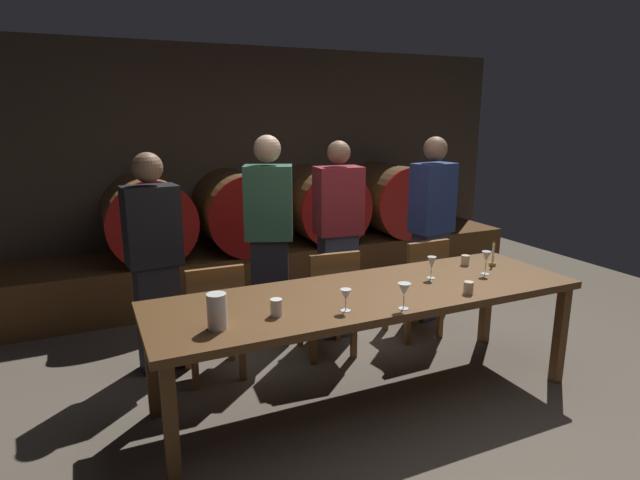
# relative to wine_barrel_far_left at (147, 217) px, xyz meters

# --- Properties ---
(ground_plane) EXTENTS (7.97, 7.97, 0.00)m
(ground_plane) POSITION_rel_wine_barrel_far_left_xyz_m (1.38, -2.56, -0.91)
(ground_plane) COLOR brown
(back_wall) EXTENTS (6.13, 0.24, 2.61)m
(back_wall) POSITION_rel_wine_barrel_far_left_xyz_m (1.38, 0.55, 0.40)
(back_wall) COLOR #473A2D
(back_wall) RESTS_ON ground
(barrel_shelf) EXTENTS (5.52, 0.90, 0.50)m
(barrel_shelf) POSITION_rel_wine_barrel_far_left_xyz_m (1.38, 0.00, -0.66)
(barrel_shelf) COLOR brown
(barrel_shelf) RESTS_ON ground
(wine_barrel_far_left) EXTENTS (0.82, 0.95, 0.82)m
(wine_barrel_far_left) POSITION_rel_wine_barrel_far_left_xyz_m (0.00, 0.00, 0.00)
(wine_barrel_far_left) COLOR brown
(wine_barrel_far_left) RESTS_ON barrel_shelf
(wine_barrel_center_left) EXTENTS (0.82, 0.95, 0.82)m
(wine_barrel_center_left) POSITION_rel_wine_barrel_far_left_xyz_m (0.91, 0.00, 0.00)
(wine_barrel_center_left) COLOR #513319
(wine_barrel_center_left) RESTS_ON barrel_shelf
(wine_barrel_center_right) EXTENTS (0.82, 0.95, 0.82)m
(wine_barrel_center_right) POSITION_rel_wine_barrel_far_left_xyz_m (1.85, 0.00, 0.00)
(wine_barrel_center_right) COLOR brown
(wine_barrel_center_right) RESTS_ON barrel_shelf
(wine_barrel_far_right) EXTENTS (0.82, 0.95, 0.82)m
(wine_barrel_far_right) POSITION_rel_wine_barrel_far_left_xyz_m (2.77, 0.00, 0.00)
(wine_barrel_far_right) COLOR #513319
(wine_barrel_far_right) RESTS_ON barrel_shelf
(dining_table) EXTENTS (2.87, 0.87, 0.77)m
(dining_table) POSITION_rel_wine_barrel_far_left_xyz_m (1.09, -2.45, -0.20)
(dining_table) COLOR brown
(dining_table) RESTS_ON ground
(chair_left) EXTENTS (0.41, 0.41, 0.88)m
(chair_left) POSITION_rel_wine_barrel_far_left_xyz_m (0.22, -1.76, -0.42)
(chair_left) COLOR brown
(chair_left) RESTS_ON ground
(chair_center) EXTENTS (0.43, 0.43, 0.88)m
(chair_center) POSITION_rel_wine_barrel_far_left_xyz_m (1.13, -1.76, -0.42)
(chair_center) COLOR brown
(chair_center) RESTS_ON ground
(chair_right) EXTENTS (0.41, 0.41, 0.88)m
(chair_right) POSITION_rel_wine_barrel_far_left_xyz_m (1.99, -1.75, -0.42)
(chair_right) COLOR brown
(chair_right) RESTS_ON ground
(guest_far_left) EXTENTS (0.40, 0.28, 1.64)m
(guest_far_left) POSITION_rel_wine_barrel_far_left_xyz_m (-0.12, -1.41, -0.07)
(guest_far_left) COLOR black
(guest_far_left) RESTS_ON ground
(guest_center_left) EXTENTS (0.44, 0.37, 1.74)m
(guest_center_left) POSITION_rel_wine_barrel_far_left_xyz_m (0.80, -1.33, -0.01)
(guest_center_left) COLOR black
(guest_center_left) RESTS_ON ground
(guest_center_right) EXTENTS (0.40, 0.27, 1.69)m
(guest_center_right) POSITION_rel_wine_barrel_far_left_xyz_m (1.38, -1.42, -0.05)
(guest_center_right) COLOR #33384C
(guest_center_right) RESTS_ON ground
(guest_far_right) EXTENTS (0.42, 0.30, 1.70)m
(guest_far_right) POSITION_rel_wine_barrel_far_left_xyz_m (2.34, -1.42, -0.03)
(guest_far_right) COLOR #33384C
(guest_far_right) RESTS_ON ground
(candle_center) EXTENTS (0.05, 0.05, 0.20)m
(candle_center) POSITION_rel_wine_barrel_far_left_xyz_m (2.24, -2.33, -0.09)
(candle_center) COLOR olive
(candle_center) RESTS_ON dining_table
(pitcher) EXTENTS (0.11, 0.11, 0.20)m
(pitcher) POSITION_rel_wine_barrel_far_left_xyz_m (0.05, -2.63, -0.04)
(pitcher) COLOR white
(pitcher) RESTS_ON dining_table
(wine_glass_far_left) EXTENTS (0.07, 0.07, 0.13)m
(wine_glass_far_left) POSITION_rel_wine_barrel_far_left_xyz_m (0.79, -2.69, -0.04)
(wine_glass_far_left) COLOR white
(wine_glass_far_left) RESTS_ON dining_table
(wine_glass_center_left) EXTENTS (0.08, 0.08, 0.16)m
(wine_glass_center_left) POSITION_rel_wine_barrel_far_left_xyz_m (1.12, -2.81, -0.02)
(wine_glass_center_left) COLOR white
(wine_glass_center_left) RESTS_ON dining_table
(wine_glass_center_right) EXTENTS (0.06, 0.06, 0.16)m
(wine_glass_center_right) POSITION_rel_wine_barrel_far_left_xyz_m (1.62, -2.39, -0.03)
(wine_glass_center_right) COLOR silver
(wine_glass_center_right) RESTS_ON dining_table
(wine_glass_far_right) EXTENTS (0.07, 0.07, 0.17)m
(wine_glass_far_right) POSITION_rel_wine_barrel_far_left_xyz_m (2.04, -2.47, -0.01)
(wine_glass_far_right) COLOR white
(wine_glass_far_right) RESTS_ON dining_table
(cup_left) EXTENTS (0.07, 0.07, 0.10)m
(cup_left) POSITION_rel_wine_barrel_far_left_xyz_m (0.40, -2.59, -0.09)
(cup_left) COLOR white
(cup_left) RESTS_ON dining_table
(cup_center) EXTENTS (0.06, 0.06, 0.08)m
(cup_center) POSITION_rel_wine_barrel_far_left_xyz_m (1.65, -2.75, -0.10)
(cup_center) COLOR beige
(cup_center) RESTS_ON dining_table
(cup_right) EXTENTS (0.06, 0.06, 0.08)m
(cup_right) POSITION_rel_wine_barrel_far_left_xyz_m (2.06, -2.22, -0.10)
(cup_right) COLOR beige
(cup_right) RESTS_ON dining_table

